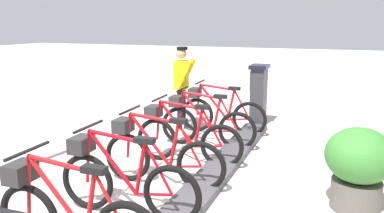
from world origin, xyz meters
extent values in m
plane|color=beige|center=(0.00, 0.00, 0.00)|extent=(60.00, 60.00, 0.00)
cube|color=#47474C|center=(0.00, 0.00, 0.05)|extent=(0.44, 7.02, 0.10)
cube|color=#38383D|center=(0.05, -3.84, 0.60)|extent=(0.28, 0.44, 1.20)
cube|color=#194C8C|center=(0.20, -3.84, 0.95)|extent=(0.03, 0.30, 0.40)
cube|color=black|center=(0.05, -3.84, 1.24)|extent=(0.36, 0.52, 0.08)
torus|color=black|center=(0.03, -2.93, 0.33)|extent=(0.67, 0.10, 0.67)
torus|color=black|center=(1.07, -2.89, 0.33)|extent=(0.67, 0.10, 0.67)
cylinder|color=red|center=(0.73, -2.90, 0.61)|extent=(0.60, 0.07, 0.70)
cylinder|color=red|center=(0.39, -2.92, 0.58)|extent=(0.16, 0.05, 0.61)
cylinder|color=red|center=(0.67, -2.90, 0.92)|extent=(0.69, 0.07, 0.11)
cylinder|color=red|center=(0.24, -2.92, 0.31)|extent=(0.43, 0.05, 0.09)
cylinder|color=red|center=(0.18, -2.93, 0.61)|extent=(0.33, 0.05, 0.56)
cylinder|color=red|center=(1.04, -2.89, 0.64)|extent=(0.10, 0.04, 0.62)
cube|color=black|center=(0.33, -2.92, 0.91)|extent=(0.22, 0.11, 0.06)
cylinder|color=black|center=(1.01, -2.89, 1.00)|extent=(0.05, 0.54, 0.03)
cube|color=#2D2D2D|center=(1.12, -2.89, 0.78)|extent=(0.21, 0.29, 0.18)
torus|color=black|center=(0.03, -2.04, 0.33)|extent=(0.67, 0.10, 0.67)
torus|color=black|center=(1.07, -2.00, 0.33)|extent=(0.67, 0.10, 0.67)
cylinder|color=red|center=(0.73, -2.01, 0.61)|extent=(0.60, 0.07, 0.70)
cylinder|color=red|center=(0.39, -2.03, 0.58)|extent=(0.16, 0.05, 0.61)
cylinder|color=red|center=(0.67, -2.02, 0.92)|extent=(0.69, 0.07, 0.11)
cylinder|color=red|center=(0.24, -2.03, 0.31)|extent=(0.43, 0.05, 0.09)
cylinder|color=red|center=(0.18, -2.04, 0.61)|extent=(0.33, 0.05, 0.56)
cylinder|color=red|center=(1.04, -2.00, 0.64)|extent=(0.10, 0.04, 0.62)
cube|color=black|center=(0.33, -2.03, 0.91)|extent=(0.22, 0.11, 0.06)
cylinder|color=black|center=(1.01, -2.00, 1.00)|extent=(0.05, 0.54, 0.03)
cube|color=#2D2D2D|center=(1.12, -2.00, 0.78)|extent=(0.21, 0.29, 0.18)
torus|color=black|center=(0.03, -1.15, 0.33)|extent=(0.67, 0.10, 0.67)
torus|color=black|center=(1.07, -1.11, 0.33)|extent=(0.67, 0.10, 0.67)
cylinder|color=red|center=(0.73, -1.12, 0.61)|extent=(0.60, 0.07, 0.70)
cylinder|color=red|center=(0.39, -1.14, 0.58)|extent=(0.16, 0.05, 0.61)
cylinder|color=red|center=(0.67, -1.13, 0.92)|extent=(0.69, 0.07, 0.11)
cylinder|color=red|center=(0.24, -1.15, 0.31)|extent=(0.43, 0.05, 0.09)
cylinder|color=red|center=(0.18, -1.15, 0.61)|extent=(0.33, 0.05, 0.56)
cylinder|color=red|center=(1.04, -1.11, 0.64)|extent=(0.10, 0.04, 0.62)
cube|color=black|center=(0.33, -1.14, 0.91)|extent=(0.22, 0.11, 0.06)
cylinder|color=black|center=(1.01, -1.11, 1.00)|extent=(0.05, 0.54, 0.03)
cube|color=#2D2D2D|center=(1.12, -1.11, 0.78)|extent=(0.21, 0.29, 0.18)
torus|color=black|center=(0.03, -0.27, 0.33)|extent=(0.67, 0.10, 0.67)
torus|color=black|center=(1.07, -0.22, 0.33)|extent=(0.67, 0.10, 0.67)
cylinder|color=red|center=(0.73, -0.24, 0.61)|extent=(0.60, 0.07, 0.70)
cylinder|color=red|center=(0.39, -0.25, 0.58)|extent=(0.16, 0.05, 0.61)
cylinder|color=red|center=(0.67, -0.24, 0.92)|extent=(0.69, 0.07, 0.11)
cylinder|color=red|center=(0.24, -0.26, 0.31)|extent=(0.43, 0.05, 0.09)
cylinder|color=red|center=(0.18, -0.26, 0.61)|extent=(0.33, 0.05, 0.56)
cylinder|color=red|center=(1.04, -0.22, 0.64)|extent=(0.10, 0.04, 0.62)
cube|color=black|center=(0.33, -0.25, 0.91)|extent=(0.22, 0.11, 0.06)
cylinder|color=black|center=(1.01, -0.22, 1.00)|extent=(0.05, 0.54, 0.03)
cube|color=#2D2D2D|center=(1.12, -0.22, 0.78)|extent=(0.21, 0.29, 0.18)
torus|color=black|center=(0.03, 0.62, 0.33)|extent=(0.67, 0.10, 0.67)
torus|color=black|center=(1.07, 0.67, 0.33)|extent=(0.67, 0.10, 0.67)
cylinder|color=red|center=(0.73, 0.65, 0.61)|extent=(0.60, 0.07, 0.70)
cylinder|color=red|center=(0.39, 0.64, 0.58)|extent=(0.16, 0.05, 0.61)
cylinder|color=red|center=(0.67, 0.65, 0.92)|extent=(0.69, 0.07, 0.11)
cylinder|color=red|center=(0.24, 0.63, 0.31)|extent=(0.43, 0.05, 0.09)
cylinder|color=red|center=(0.18, 0.63, 0.61)|extent=(0.33, 0.05, 0.56)
cylinder|color=red|center=(1.04, 0.67, 0.64)|extent=(0.10, 0.04, 0.62)
cube|color=black|center=(0.33, 0.63, 0.91)|extent=(0.22, 0.11, 0.06)
cylinder|color=black|center=(1.01, 0.66, 1.00)|extent=(0.05, 0.54, 0.03)
cube|color=#2D2D2D|center=(1.12, 0.67, 0.78)|extent=(0.21, 0.29, 0.18)
cylinder|color=red|center=(0.73, 1.54, 0.61)|extent=(0.60, 0.07, 0.70)
cylinder|color=red|center=(0.39, 1.53, 0.58)|extent=(0.16, 0.05, 0.61)
cylinder|color=red|center=(0.67, 1.54, 0.92)|extent=(0.69, 0.07, 0.11)
cylinder|color=red|center=(0.18, 1.52, 0.61)|extent=(0.33, 0.05, 0.56)
cylinder|color=red|center=(1.04, 1.55, 0.64)|extent=(0.10, 0.04, 0.62)
cube|color=black|center=(0.33, 1.52, 0.91)|extent=(0.22, 0.11, 0.06)
cylinder|color=black|center=(1.01, 1.55, 1.00)|extent=(0.05, 0.54, 0.03)
cube|color=#2D2D2D|center=(1.12, 1.56, 0.78)|extent=(0.21, 0.29, 0.18)
cube|color=white|center=(1.45, -3.17, 0.05)|extent=(0.28, 0.17, 0.10)
cube|color=white|center=(1.51, -2.93, 0.05)|extent=(0.28, 0.17, 0.10)
cylinder|color=black|center=(1.51, -3.15, 0.43)|extent=(0.15, 0.15, 0.82)
cylinder|color=black|center=(1.46, -2.95, 0.43)|extent=(0.15, 0.15, 0.82)
cube|color=yellow|center=(1.48, -3.05, 1.10)|extent=(0.35, 0.45, 0.56)
cylinder|color=yellow|center=(1.45, -3.32, 1.13)|extent=(0.35, 0.18, 0.57)
cylinder|color=yellow|center=(1.32, -2.82, 1.13)|extent=(0.35, 0.18, 0.57)
sphere|color=tan|center=(1.48, -3.05, 1.53)|extent=(0.22, 0.22, 0.22)
cylinder|color=black|center=(1.46, -3.05, 1.63)|extent=(0.22, 0.22, 0.06)
cylinder|color=#59544C|center=(-1.81, -0.48, 0.17)|extent=(0.56, 0.56, 0.35)
ellipsoid|color=#397F31|center=(-1.81, -0.48, 0.65)|extent=(0.76, 0.76, 0.64)
camera|label=1|loc=(-1.56, 4.05, 2.12)|focal=35.78mm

